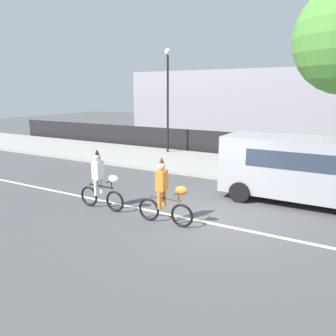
# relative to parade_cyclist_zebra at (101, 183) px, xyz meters

# --- Properties ---
(ground_plane) EXTENTS (80.00, 80.00, 0.00)m
(ground_plane) POSITION_rel_parade_cyclist_zebra_xyz_m (3.27, 1.10, -0.84)
(ground_plane) COLOR #4C4C4F
(road_centre_line) EXTENTS (36.00, 0.14, 0.01)m
(road_centre_line) POSITION_rel_parade_cyclist_zebra_xyz_m (3.27, 0.60, -0.84)
(road_centre_line) COLOR beige
(road_centre_line) RESTS_ON ground
(sidewalk_curb) EXTENTS (60.00, 5.00, 0.15)m
(sidewalk_curb) POSITION_rel_parade_cyclist_zebra_xyz_m (3.27, 7.60, -0.77)
(sidewalk_curb) COLOR #9E9B93
(sidewalk_curb) RESTS_ON ground
(fence_line) EXTENTS (40.00, 0.08, 1.40)m
(fence_line) POSITION_rel_parade_cyclist_zebra_xyz_m (3.27, 10.50, -0.14)
(fence_line) COLOR black
(fence_line) RESTS_ON ground
(building_backdrop) EXTENTS (28.00, 8.00, 5.20)m
(building_backdrop) POSITION_rel_parade_cyclist_zebra_xyz_m (4.60, 19.10, 1.76)
(building_backdrop) COLOR #99939E
(building_backdrop) RESTS_ON ground
(parade_cyclist_zebra) EXTENTS (1.72, 0.50, 1.92)m
(parade_cyclist_zebra) POSITION_rel_parade_cyclist_zebra_xyz_m (0.00, 0.00, 0.00)
(parade_cyclist_zebra) COLOR black
(parade_cyclist_zebra) RESTS_ON ground
(parade_cyclist_orange) EXTENTS (1.72, 0.50, 1.92)m
(parade_cyclist_orange) POSITION_rel_parade_cyclist_zebra_xyz_m (2.36, -0.06, 0.00)
(parade_cyclist_orange) COLOR black
(parade_cyclist_orange) RESTS_ON ground
(parked_van_grey) EXTENTS (5.00, 2.22, 2.18)m
(parked_van_grey) POSITION_rel_parade_cyclist_zebra_xyz_m (5.38, 3.80, 0.44)
(parked_van_grey) COLOR #99999E
(parked_van_grey) RESTS_ON ground
(street_lamp_post) EXTENTS (0.36, 0.36, 5.86)m
(street_lamp_post) POSITION_rel_parade_cyclist_zebra_xyz_m (-2.81, 9.20, 3.15)
(street_lamp_post) COLOR black
(street_lamp_post) RESTS_ON sidewalk_curb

